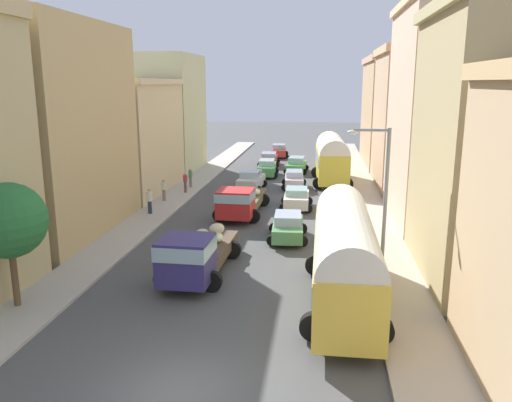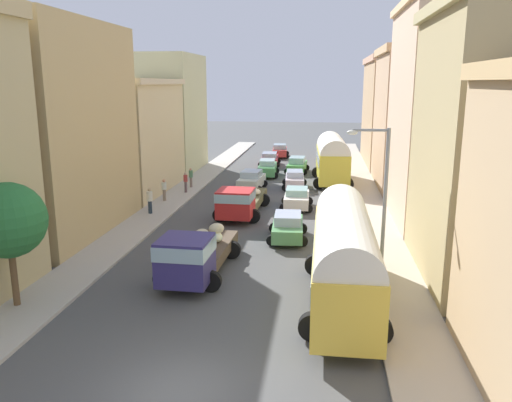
# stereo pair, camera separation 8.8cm
# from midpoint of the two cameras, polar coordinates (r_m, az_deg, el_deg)

# --- Properties ---
(ground_plane) EXTENTS (154.00, 154.00, 0.00)m
(ground_plane) POSITION_cam_midpoint_polar(r_m,az_deg,el_deg) (40.68, 1.73, 0.72)
(ground_plane) COLOR #4A4B4B
(sidewalk_left) EXTENTS (2.50, 70.00, 0.14)m
(sidewalk_left) POSITION_cam_midpoint_polar(r_m,az_deg,el_deg) (41.98, -8.17, 1.08)
(sidewalk_left) COLOR #ADA99D
(sidewalk_left) RESTS_ON ground
(sidewalk_right) EXTENTS (2.50, 70.00, 0.14)m
(sidewalk_right) POSITION_cam_midpoint_polar(r_m,az_deg,el_deg) (40.63, 11.96, 0.53)
(sidewalk_right) COLOR #B3A896
(sidewalk_right) RESTS_ON ground
(building_left_1) EXTENTS (5.33, 11.33, 12.05)m
(building_left_1) POSITION_cam_midpoint_polar(r_m,az_deg,el_deg) (31.44, -21.41, 7.31)
(building_left_1) COLOR tan
(building_left_1) RESTS_ON ground
(building_left_2) EXTENTS (5.34, 11.16, 8.98)m
(building_left_2) POSITION_cam_midpoint_polar(r_m,az_deg,el_deg) (42.04, -13.40, 7.01)
(building_left_2) COLOR beige
(building_left_2) RESTS_ON ground
(building_left_3) EXTENTS (5.04, 9.11, 11.37)m
(building_left_3) POSITION_cam_midpoint_polar(r_m,az_deg,el_deg) (51.86, -9.49, 9.56)
(building_left_3) COLOR beige
(building_left_3) RESTS_ON ground
(building_right_1) EXTENTS (6.31, 9.22, 12.02)m
(building_right_1) POSITION_cam_midpoint_polar(r_m,az_deg,el_deg) (24.63, 25.19, 5.66)
(building_right_1) COLOR tan
(building_right_1) RESTS_ON ground
(building_right_2) EXTENTS (4.81, 10.41, 13.48)m
(building_right_2) POSITION_cam_midpoint_polar(r_m,az_deg,el_deg) (34.20, 19.10, 9.13)
(building_right_2) COLOR beige
(building_right_2) RESTS_ON ground
(building_right_3) EXTENTS (5.51, 10.07, 11.52)m
(building_right_3) POSITION_cam_midpoint_polar(r_m,az_deg,el_deg) (45.13, 16.64, 8.84)
(building_right_3) COLOR tan
(building_right_3) RESTS_ON ground
(building_right_4) EXTENTS (4.62, 13.91, 11.38)m
(building_right_4) POSITION_cam_midpoint_polar(r_m,az_deg,el_deg) (57.88, 14.22, 9.72)
(building_right_4) COLOR tan
(building_right_4) RESTS_ON ground
(parked_bus_0) EXTENTS (3.21, 9.97, 3.97)m
(parked_bus_0) POSITION_cam_midpoint_polar(r_m,az_deg,el_deg) (20.44, 9.71, -5.61)
(parked_bus_0) COLOR gold
(parked_bus_0) RESTS_ON ground
(parked_bus_1) EXTENTS (3.61, 8.75, 4.22)m
(parked_bus_1) POSITION_cam_midpoint_polar(r_m,az_deg,el_deg) (45.37, 8.37, 4.85)
(parked_bus_1) COLOR gold
(parked_bus_1) RESTS_ON ground
(cargo_truck_0) EXTENTS (3.15, 7.18, 2.36)m
(cargo_truck_0) POSITION_cam_midpoint_polar(r_m,az_deg,el_deg) (23.11, -6.93, -5.84)
(cargo_truck_0) COLOR navy
(cargo_truck_0) RESTS_ON ground
(cargo_truck_1) EXTENTS (3.20, 7.72, 2.18)m
(cargo_truck_1) POSITION_cam_midpoint_polar(r_m,az_deg,el_deg) (33.64, -1.84, 0.10)
(cargo_truck_1) COLOR red
(cargo_truck_1) RESTS_ON ground
(car_0) EXTENTS (2.45, 4.14, 1.61)m
(car_0) POSITION_cam_midpoint_polar(r_m,az_deg,el_deg) (42.36, -0.61, 2.34)
(car_0) COLOR silver
(car_0) RESTS_ON ground
(car_1) EXTENTS (2.29, 4.37, 1.59)m
(car_1) POSITION_cam_midpoint_polar(r_m,az_deg,el_deg) (48.59, 1.17, 3.72)
(car_1) COLOR #4C9856
(car_1) RESTS_ON ground
(car_2) EXTENTS (2.41, 4.39, 1.41)m
(car_2) POSITION_cam_midpoint_polar(r_m,az_deg,el_deg) (54.88, 1.40, 4.71)
(car_2) COLOR #AC2830
(car_2) RESTS_ON ground
(car_3) EXTENTS (2.40, 4.16, 1.55)m
(car_3) POSITION_cam_midpoint_polar(r_m,az_deg,el_deg) (61.23, 2.53, 5.63)
(car_3) COLOR #B73532
(car_3) RESTS_ON ground
(car_4) EXTENTS (2.37, 4.05, 1.51)m
(car_4) POSITION_cam_midpoint_polar(r_m,az_deg,el_deg) (28.95, 3.48, -2.85)
(car_4) COLOR #569558
(car_4) RESTS_ON ground
(car_5) EXTENTS (2.32, 3.67, 1.48)m
(car_5) POSITION_cam_midpoint_polar(r_m,az_deg,el_deg) (36.10, 4.47, 0.33)
(car_5) COLOR white
(car_5) RESTS_ON ground
(car_6) EXTENTS (2.25, 4.00, 1.51)m
(car_6) POSITION_cam_midpoint_polar(r_m,az_deg,el_deg) (43.08, 4.22, 2.43)
(car_6) COLOR silver
(car_6) RESTS_ON ground
(car_7) EXTENTS (2.38, 4.25, 1.55)m
(car_7) POSITION_cam_midpoint_polar(r_m,az_deg,el_deg) (50.76, 4.49, 4.05)
(car_7) COLOR #4D9C4A
(car_7) RESTS_ON ground
(pedestrian_0) EXTENTS (0.37, 0.37, 1.75)m
(pedestrian_0) POSITION_cam_midpoint_polar(r_m,az_deg,el_deg) (41.05, -7.96, 2.15)
(pedestrian_0) COLOR #584549
(pedestrian_0) RESTS_ON ground
(pedestrian_1) EXTENTS (0.33, 0.33, 1.75)m
(pedestrian_1) POSITION_cam_midpoint_polar(r_m,az_deg,el_deg) (43.07, -7.38, 2.67)
(pedestrian_1) COLOR #74625B
(pedestrian_1) RESTS_ON ground
(pedestrian_3) EXTENTS (0.43, 0.43, 1.74)m
(pedestrian_3) POSITION_cam_midpoint_polar(r_m,az_deg,el_deg) (38.39, -10.30, 1.29)
(pedestrian_3) COLOR #7C6B58
(pedestrian_3) RESTS_ON ground
(pedestrian_4) EXTENTS (0.54, 0.54, 1.86)m
(pedestrian_4) POSITION_cam_midpoint_polar(r_m,az_deg,el_deg) (34.79, -11.85, 0.11)
(pedestrian_4) COLOR #25323F
(pedestrian_4) RESTS_ON ground
(streetlamp_near) EXTENTS (1.75, 0.28, 6.91)m
(streetlamp_near) POSITION_cam_midpoint_polar(r_m,az_deg,el_deg) (21.79, 13.56, 0.55)
(streetlamp_near) COLOR gray
(streetlamp_near) RESTS_ON ground
(roadside_tree_0) EXTENTS (2.91, 2.91, 5.04)m
(roadside_tree_0) POSITION_cam_midpoint_polar(r_m,az_deg,el_deg) (21.56, -25.98, -2.00)
(roadside_tree_0) COLOR brown
(roadside_tree_0) RESTS_ON ground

